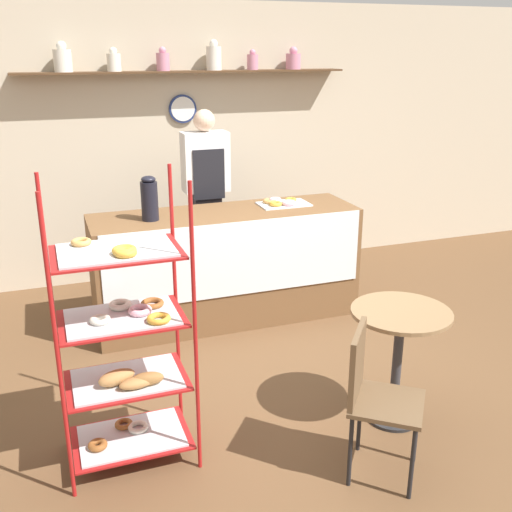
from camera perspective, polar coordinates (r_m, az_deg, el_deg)
ground_plane at (r=4.39m, az=1.84°, el=-11.84°), size 14.00×14.00×0.00m
back_wall at (r=6.19m, az=-6.65°, el=10.77°), size 10.00×0.30×2.70m
display_counter at (r=5.17m, az=-2.83°, el=-0.94°), size 2.25×0.67×0.97m
pastry_rack at (r=3.39m, az=-12.35°, el=-8.49°), size 0.71×0.49×1.66m
person_worker at (r=5.59m, az=-4.78°, el=5.65°), size 0.41×0.23×1.75m
cafe_table at (r=3.83m, az=13.46°, el=-7.76°), size 0.61×0.61×0.76m
cafe_chair at (r=3.36m, az=11.03°, el=-12.27°), size 0.53×0.53×0.86m
coffee_carafe at (r=4.81m, az=-10.12°, el=5.39°), size 0.13×0.13×0.36m
donut_tray_counter at (r=5.25m, az=2.43°, el=5.10°), size 0.44×0.28×0.05m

